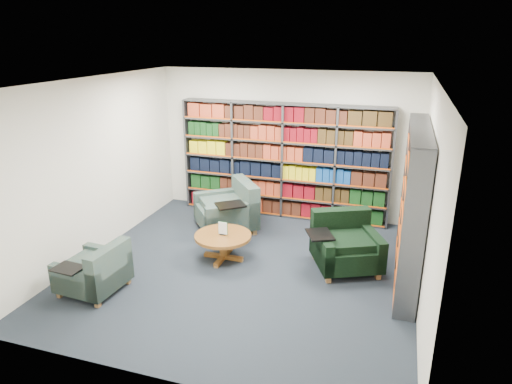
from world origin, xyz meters
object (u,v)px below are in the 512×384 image
(chair_teal_left, at_px, (231,210))
(coffee_table, at_px, (223,240))
(chair_green_right, at_px, (344,246))
(chair_teal_front, at_px, (97,273))

(chair_teal_left, bearing_deg, coffee_table, -75.33)
(coffee_table, bearing_deg, chair_green_right, 11.15)
(chair_teal_left, distance_m, chair_teal_front, 2.79)
(chair_green_right, relative_size, chair_teal_front, 1.30)
(chair_teal_front, bearing_deg, chair_teal_left, 69.13)
(chair_teal_left, xyz_separation_m, chair_green_right, (2.16, -0.81, -0.02))
(chair_teal_left, height_order, coffee_table, chair_teal_left)
(chair_teal_front, distance_m, coffee_table, 1.94)
(coffee_table, bearing_deg, chair_teal_front, -132.22)
(coffee_table, bearing_deg, chair_teal_left, 104.67)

